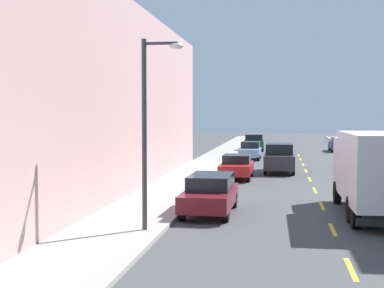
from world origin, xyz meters
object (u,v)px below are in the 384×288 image
Objects in this scene: parked_pickup_white at (376,162)px; parked_hatchback_sky at (250,151)px; parked_sedan_red at (237,166)px; moving_charcoal_sedan at (279,158)px; parked_wagon_burgundy at (210,193)px; parked_pickup_forest at (254,143)px; parked_sedan_navy at (339,144)px; parked_hatchback_orange at (362,156)px; delivery_box_truck at (376,168)px; street_lamp at (149,119)px.

parked_pickup_white is 14.17m from parked_hatchback_sky.
parked_sedan_red is 4.68m from moving_charcoal_sedan.
moving_charcoal_sedan is (2.66, 16.09, 0.18)m from parked_wagon_burgundy.
parked_pickup_forest is at bearing 110.68° from parked_pickup_white.
moving_charcoal_sedan is (2.52, 3.94, 0.24)m from parked_sedan_red.
moving_charcoal_sedan is (2.46, -10.71, 0.23)m from parked_hatchback_sky.
parked_wagon_burgundy is (-8.73, -38.43, 0.05)m from parked_sedan_navy.
parked_hatchback_orange is at bearing -90.07° from parked_sedan_navy.
delivery_box_truck is 1.70× the size of parked_sedan_navy.
delivery_box_truck is 21.51m from parked_hatchback_orange.
parked_hatchback_sky is at bearing -89.10° from parked_pickup_forest.
moving_charcoal_sedan is at bearing -137.85° from parked_hatchback_orange.
delivery_box_truck is at bearing -96.54° from parked_hatchback_orange.
parked_wagon_burgundy reaches higher than parked_sedan_navy.
parked_wagon_burgundy is 16.31m from moving_charcoal_sedan.
delivery_box_truck reaches higher than parked_sedan_navy.
parked_sedan_red is 27.64m from parked_sedan_navy.
parked_pickup_white reaches higher than parked_hatchback_sky.
parked_sedan_red is 1.13× the size of parked_hatchback_orange.
parked_hatchback_sky is (0.19, -11.86, -0.07)m from parked_pickup_forest.
parked_pickup_white is at bearing -89.56° from parked_hatchback_orange.
moving_charcoal_sedan is at bearing -105.20° from parked_sedan_navy.
parked_sedan_navy is at bearing 89.93° from parked_hatchback_orange.
parked_hatchback_orange is 8.16m from moving_charcoal_sedan.
parked_pickup_white reaches higher than parked_sedan_navy.
street_lamp is 0.80× the size of delivery_box_truck.
parked_sedan_red is at bearing -108.11° from parked_sedan_navy.
street_lamp is 9.09m from delivery_box_truck.
parked_sedan_navy is at bearing 53.75° from parked_hatchback_sky.
delivery_box_truck reaches higher than parked_pickup_forest.
delivery_box_truck is 13.46m from parked_sedan_red.
parked_pickup_forest is at bearing 116.96° from parked_hatchback_orange.
delivery_box_truck reaches higher than parked_hatchback_orange.
parked_hatchback_orange is (2.45, 21.34, -1.09)m from delivery_box_truck.
parked_hatchback_sky is at bearing 89.56° from parked_wagon_burgundy.
parked_wagon_burgundy and parked_hatchback_orange have the same top height.
parked_pickup_white is at bearing 62.52° from street_lamp.
parked_wagon_burgundy is at bearing -90.03° from parked_pickup_forest.
street_lamp is 1.15× the size of parked_pickup_white.
parked_hatchback_orange is at bearing 68.41° from street_lamp.
parked_wagon_burgundy is (-0.14, -12.16, 0.05)m from parked_sedan_red.
parked_sedan_red is 12.73m from parked_hatchback_orange.
parked_wagon_burgundy is at bearing -111.99° from parked_hatchback_orange.
parked_wagon_burgundy is (1.47, 4.16, -2.94)m from street_lamp.
parked_sedan_navy is at bearing 74.80° from moving_charcoal_sedan.
delivery_box_truck is 1.71× the size of parked_sedan_red.
delivery_box_truck is 1.92× the size of parked_hatchback_sky.
moving_charcoal_sedan is (4.13, 20.26, -2.75)m from street_lamp.
parked_pickup_forest is 1.18× the size of parked_sedan_navy.
street_lamp reaches higher than parked_sedan_navy.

